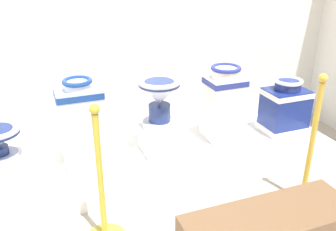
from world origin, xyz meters
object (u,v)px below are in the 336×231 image
Objects in this scene: stanchion_post_near_left at (103,207)px; plinth_block_slender_white at (3,168)px; plinth_block_pale_glazed at (282,128)px; plinth_block_leftmost at (222,128)px; plinth_block_tall_cobalt at (160,140)px; antique_toilet_rightmost at (80,107)px; plinth_block_rightmost at (84,147)px; antique_toilet_pale_glazed at (286,103)px; antique_toilet_tall_cobalt at (159,97)px; antique_toilet_leftmost at (225,92)px; stanchion_post_near_right at (308,164)px.

plinth_block_slender_white is at bearing 126.17° from stanchion_post_near_left.
stanchion_post_near_left reaches higher than plinth_block_slender_white.
plinth_block_slender_white is 2.55m from plinth_block_pale_glazed.
stanchion_post_near_left is (-1.30, -0.82, 0.04)m from plinth_block_leftmost.
plinth_block_leftmost is 0.38× the size of stanchion_post_near_left.
antique_toilet_rightmost is at bearing 174.14° from plinth_block_tall_cobalt.
plinth_block_rightmost is 1.92m from antique_toilet_pale_glazed.
antique_toilet_tall_cobalt is 0.75m from plinth_block_leftmost.
plinth_block_tall_cobalt is (1.28, -0.04, 0.03)m from plinth_block_slender_white.
antique_toilet_tall_cobalt is at bearing -178.25° from plinth_block_leftmost.
plinth_block_slender_white is 0.38× the size of stanchion_post_near_left.
antique_toilet_pale_glazed is at bearing -2.10° from plinth_block_slender_white.
plinth_block_rightmost is 0.76× the size of antique_toilet_rightmost.
plinth_block_rightmost is at bearing 177.88° from antique_toilet_leftmost.
antique_toilet_leftmost is at bearing 173.09° from plinth_block_pale_glazed.
stanchion_post_near_right reaches higher than plinth_block_tall_cobalt.
antique_toilet_pale_glazed is (0.63, -0.08, 0.20)m from plinth_block_leftmost.
plinth_block_tall_cobalt is at bearing -178.25° from antique_toilet_leftmost.
plinth_block_rightmost reaches higher than plinth_block_slender_white.
plinth_block_slender_white is 1.28m from plinth_block_tall_cobalt.
antique_toilet_tall_cobalt is (1.28, -0.04, 0.43)m from plinth_block_slender_white.
plinth_block_rightmost is at bearing 88.57° from stanchion_post_near_left.
plinth_block_pale_glazed is (1.91, -0.12, -0.10)m from plinth_block_rightmost.
stanchion_post_near_right is (2.11, -0.95, 0.12)m from plinth_block_slender_white.
antique_toilet_tall_cobalt reaches higher than plinth_block_leftmost.
antique_toilet_rightmost reaches higher than plinth_block_pale_glazed.
antique_toilet_leftmost is at bearing 32.12° from stanchion_post_near_left.
antique_toilet_leftmost is at bearing 0.00° from plinth_block_leftmost.
plinth_block_rightmost is 0.76m from antique_toilet_tall_cobalt.
antique_toilet_tall_cobalt is at bearing -1.61° from plinth_block_slender_white.
stanchion_post_near_right is at bearing -78.16° from antique_toilet_leftmost.
antique_toilet_leftmost is 0.66m from antique_toilet_pale_glazed.
stanchion_post_near_left is 1.51m from stanchion_post_near_right.
stanchion_post_near_right reaches higher than antique_toilet_pale_glazed.
antique_toilet_leftmost is (0.00, 0.00, 0.36)m from plinth_block_leftmost.
stanchion_post_near_left reaches higher than plinth_block_rightmost.
plinth_block_tall_cobalt is 0.34× the size of stanchion_post_near_left.
antique_toilet_tall_cobalt is at bearing -5.86° from antique_toilet_rightmost.
plinth_block_tall_cobalt is 1.04m from stanchion_post_near_left.
plinth_block_slender_white is 0.78× the size of antique_toilet_pale_glazed.
stanchion_post_near_left is at bearing -91.43° from plinth_block_rightmost.
stanchion_post_near_right is (0.20, -0.94, 0.10)m from plinth_block_leftmost.
stanchion_post_near_left is (-0.02, -0.87, 0.01)m from plinth_block_rightmost.
plinth_block_rightmost is 0.70× the size of antique_toilet_leftmost.
antique_toilet_pale_glazed reaches higher than plinth_block_slender_white.
antique_toilet_pale_glazed is at bearing -2.59° from plinth_block_tall_cobalt.
antique_toilet_pale_glazed is (2.54, -0.09, 0.22)m from plinth_block_slender_white.
stanchion_post_near_left is at bearing -130.08° from antique_toilet_tall_cobalt.
antique_toilet_pale_glazed is at bearing -2.59° from antique_toilet_tall_cobalt.
stanchion_post_near_left is at bearing -130.08° from plinth_block_tall_cobalt.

